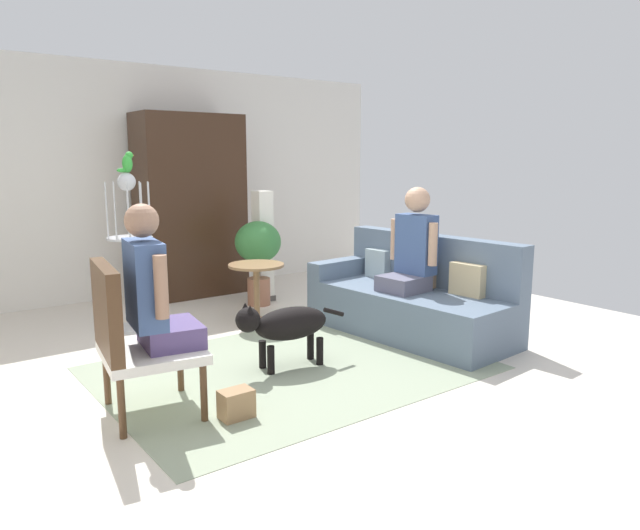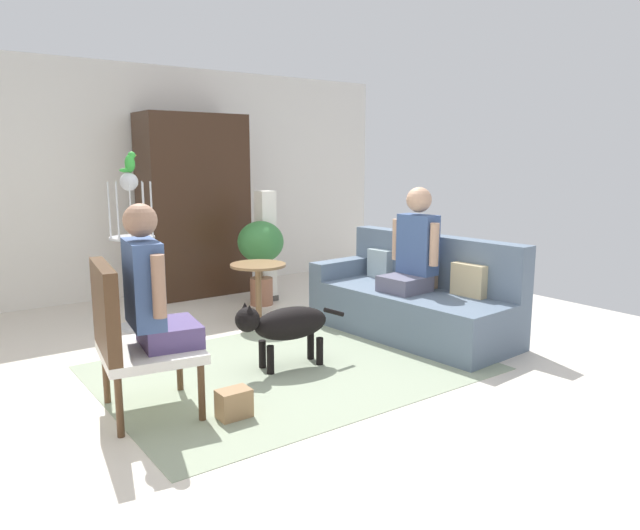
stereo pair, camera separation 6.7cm
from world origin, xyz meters
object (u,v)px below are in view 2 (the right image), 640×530
object	(u,v)px
armchair	(127,331)
person_on_armchair	(151,290)
column_lamp	(266,247)
bird_cage_stand	(133,248)
armoire_cabinet	(194,206)
couch	(414,300)
handbag	(234,404)
parrot	(130,163)
potted_plant	(261,249)
person_on_couch	(414,248)
dog	(285,324)
round_end_table	(258,283)

from	to	relation	value
armchair	person_on_armchair	xyz separation A→B (m)	(0.15, -0.02, 0.24)
person_on_armchair	column_lamp	distance (m)	3.05
person_on_armchair	bird_cage_stand	distance (m)	1.99
person_on_armchair	armoire_cabinet	bearing A→B (deg)	61.20
couch	armchair	bearing A→B (deg)	-174.69
bird_cage_stand	handbag	bearing A→B (deg)	-94.56
parrot	potted_plant	distance (m)	1.70
person_on_couch	parrot	bearing A→B (deg)	139.51
potted_plant	armoire_cabinet	bearing A→B (deg)	110.69
person_on_couch	armoire_cabinet	world-z (taller)	armoire_cabinet
potted_plant	armchair	bearing A→B (deg)	-136.59
person_on_couch	bird_cage_stand	world-z (taller)	bird_cage_stand
couch	handbag	bearing A→B (deg)	-163.31
person_on_armchair	parrot	xyz separation A→B (m)	(0.55, 1.92, 0.76)
dog	couch	bearing A→B (deg)	3.43
dog	armoire_cabinet	distance (m)	2.90
couch	column_lamp	world-z (taller)	column_lamp
round_end_table	parrot	distance (m)	1.62
armchair	column_lamp	size ratio (longest dim) A/B	0.79
potted_plant	armoire_cabinet	xyz separation A→B (m)	(-0.35, 0.92, 0.42)
bird_cage_stand	column_lamp	distance (m)	1.62
bird_cage_stand	potted_plant	world-z (taller)	bird_cage_stand
person_on_couch	handbag	xyz separation A→B (m)	(-2.16, -0.63, -0.71)
couch	potted_plant	world-z (taller)	potted_plant
person_on_couch	dog	distance (m)	1.49
bird_cage_stand	round_end_table	bearing A→B (deg)	-26.78
round_end_table	dog	size ratio (longest dim) A/B	0.64
parrot	handbag	bearing A→B (deg)	-95.01
dog	handbag	distance (m)	0.98
person_on_armchair	potted_plant	distance (m)	2.83
bird_cage_stand	armoire_cabinet	bearing A→B (deg)	43.47
person_on_couch	armchair	bearing A→B (deg)	-175.21
person_on_armchair	armchair	bearing A→B (deg)	171.16
round_end_table	column_lamp	size ratio (longest dim) A/B	0.48
handbag	column_lamp	bearing A→B (deg)	55.39
person_on_armchair	dog	world-z (taller)	person_on_armchair
couch	dog	world-z (taller)	couch
armchair	person_on_couch	xyz separation A→B (m)	(2.67, 0.22, 0.26)
couch	person_on_armchair	bearing A→B (deg)	-173.85
round_end_table	couch	bearing A→B (deg)	-48.72
handbag	person_on_couch	bearing A→B (deg)	16.30
couch	armchair	world-z (taller)	armchair
person_on_couch	handbag	world-z (taller)	person_on_couch
armoire_cabinet	armchair	bearing A→B (deg)	-121.23
person_on_couch	column_lamp	size ratio (longest dim) A/B	0.75
person_on_couch	person_on_armchair	xyz separation A→B (m)	(-2.51, -0.25, -0.01)
potted_plant	parrot	bearing A→B (deg)	-175.53
column_lamp	round_end_table	bearing A→B (deg)	-125.37
bird_cage_stand	parrot	distance (m)	0.79
person_on_couch	parrot	distance (m)	2.68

